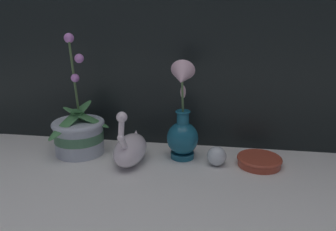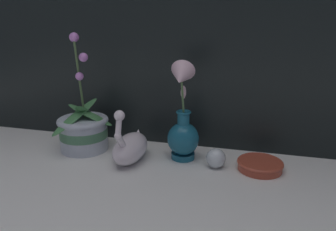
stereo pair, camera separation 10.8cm
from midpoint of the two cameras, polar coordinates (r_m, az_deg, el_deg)
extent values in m
plane|color=silver|center=(1.02, -5.52, -11.19)|extent=(2.80, 2.80, 0.00)
cylinder|color=#B2BCCC|center=(1.23, -17.66, -3.65)|extent=(0.17, 0.17, 0.12)
cylinder|color=#477A56|center=(1.23, -17.68, -3.39)|extent=(0.17, 0.17, 0.03)
torus|color=#B2BCCC|center=(1.22, -17.88, -1.38)|extent=(0.19, 0.19, 0.02)
cylinder|color=#4C6B3D|center=(1.18, -18.55, 5.66)|extent=(0.01, 0.04, 0.29)
ellipsoid|color=#427F47|center=(1.20, -16.63, -0.37)|extent=(0.17, 0.06, 0.08)
ellipsoid|color=#427F47|center=(1.24, -17.76, 0.07)|extent=(0.09, 0.17, 0.10)
ellipsoid|color=#427F47|center=(1.19, -19.10, -0.70)|extent=(0.13, 0.20, 0.11)
sphere|color=#C67AD1|center=(1.16, -19.55, 12.59)|extent=(0.03, 0.03, 0.03)
sphere|color=#C67AD1|center=(1.14, -17.90, 9.42)|extent=(0.03, 0.03, 0.03)
sphere|color=#C67AD1|center=(1.16, -18.51, 6.18)|extent=(0.03, 0.03, 0.03)
ellipsoid|color=white|center=(1.12, -9.38, -5.94)|extent=(0.10, 0.20, 0.09)
cone|color=white|center=(1.18, -8.30, -3.93)|extent=(0.05, 0.07, 0.07)
cylinder|color=white|center=(1.03, -10.81, -4.89)|extent=(0.02, 0.06, 0.07)
sphere|color=white|center=(1.01, -11.30, -3.91)|extent=(0.02, 0.02, 0.02)
cylinder|color=white|center=(1.00, -11.22, -2.12)|extent=(0.02, 0.04, 0.07)
sphere|color=white|center=(1.00, -11.14, -0.33)|extent=(0.03, 0.03, 0.03)
cylinder|color=#195B75|center=(1.16, -0.19, -6.90)|extent=(0.08, 0.08, 0.02)
ellipsoid|color=#195B75|center=(1.13, -0.19, -4.03)|extent=(0.11, 0.11, 0.12)
cylinder|color=#195B75|center=(1.11, -0.20, -0.46)|extent=(0.04, 0.04, 0.04)
torus|color=#195B75|center=(1.10, -0.20, 0.62)|extent=(0.05, 0.05, 0.01)
cylinder|color=#567A47|center=(1.07, -0.35, 3.16)|extent=(0.01, 0.04, 0.11)
cone|color=beige|center=(1.03, -0.60, 6.83)|extent=(0.08, 0.10, 0.10)
ellipsoid|color=beige|center=(1.07, -0.25, 4.10)|extent=(0.02, 0.02, 0.04)
sphere|color=silver|center=(1.10, 5.67, -7.11)|extent=(0.06, 0.06, 0.06)
cylinder|color=#A8422D|center=(1.12, 12.95, -7.82)|extent=(0.14, 0.14, 0.03)
torus|color=#A8422D|center=(1.12, 12.98, -7.37)|extent=(0.15, 0.15, 0.01)
camera|label=1|loc=(0.05, -92.86, -0.88)|focal=35.00mm
camera|label=2|loc=(0.05, 87.14, 0.88)|focal=35.00mm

